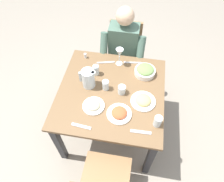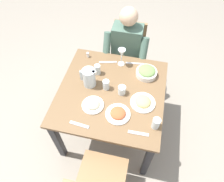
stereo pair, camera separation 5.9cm
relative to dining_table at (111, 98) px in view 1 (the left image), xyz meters
The scene contains 19 objects.
ground_plane 0.61m from the dining_table, ahead, with size 8.00×8.00×0.00m, color gray.
dining_table is the anchor object (origin of this frame).
chair_near 0.79m from the dining_table, 91.74° to the right, with size 0.40×0.40×0.88m.
diner_near 0.58m from the dining_table, 92.35° to the right, with size 0.48×0.53×1.17m.
water_pitcher 0.30m from the dining_table, ahead, with size 0.16×0.12×0.19m.
salad_bowl 0.43m from the dining_table, 136.87° to the right, with size 0.21×0.21×0.09m.
plate_beans 0.26m from the dining_table, 57.65° to the left, with size 0.20×0.20×0.04m.
plate_fries 0.34m from the dining_table, 167.09° to the left, with size 0.23×0.23×0.06m.
plate_rice_curry 0.29m from the dining_table, 115.45° to the left, with size 0.22×0.22×0.05m.
water_glass_center 0.18m from the dining_table, behind, with size 0.07×0.07×0.09m, color silver.
water_glass_far_left 0.31m from the dining_table, 46.01° to the right, with size 0.06×0.06×0.11m, color silver.
water_glass_far_right 0.17m from the dining_table, 22.27° to the right, with size 0.06×0.06×0.10m, color silver.
water_glass_near_left 0.54m from the dining_table, 147.31° to the left, with size 0.07×0.07×0.11m, color silver.
wine_glass 0.44m from the dining_table, 93.23° to the right, with size 0.08×0.08×0.20m.
salt_shaker 0.54m from the dining_table, 48.77° to the right, with size 0.03×0.03×0.05m.
fork_near 0.50m from the dining_table, 129.77° to the left, with size 0.17×0.03×0.01m, color silver.
knife_near 0.44m from the dining_table, 111.20° to the right, with size 0.18×0.02×0.01m, color silver.
fork_far 0.46m from the dining_table, 66.05° to the left, with size 0.17×0.03×0.01m, color silver.
knife_far 0.39m from the dining_table, 71.51° to the right, with size 0.18×0.02×0.01m, color silver.
Camera 1 is at (-0.21, 1.16, 2.27)m, focal length 33.33 mm.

